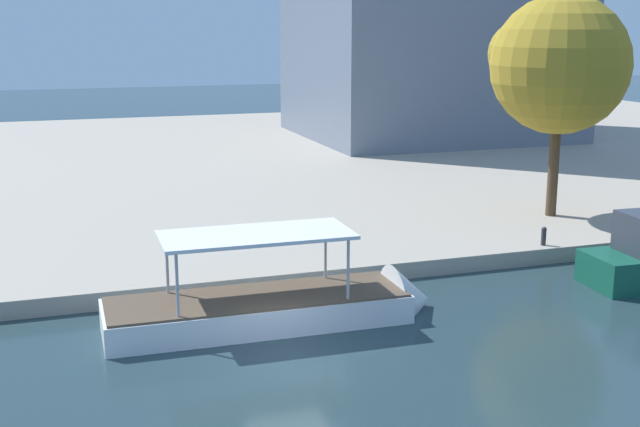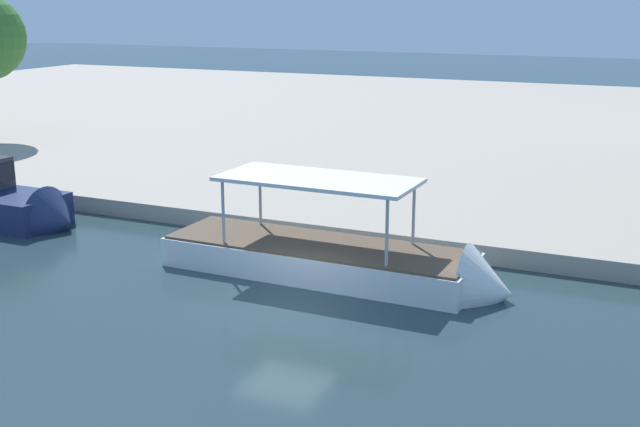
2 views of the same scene
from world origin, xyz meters
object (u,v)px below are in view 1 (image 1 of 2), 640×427
(tour_boat_2, at_px, (287,310))
(mooring_bollard_2, at_px, (630,229))
(mooring_bollard_0, at_px, (544,235))
(tree_1, at_px, (558,64))

(tour_boat_2, bearing_deg, mooring_bollard_2, 13.05)
(mooring_bollard_0, xyz_separation_m, mooring_bollard_2, (4.37, -0.02, -0.05))
(mooring_bollard_2, bearing_deg, tree_1, 100.58)
(tree_1, bearing_deg, mooring_bollard_2, -79.42)
(tour_boat_2, xyz_separation_m, mooring_bollard_2, (16.70, 3.60, 0.64))
(mooring_bollard_0, distance_m, tree_1, 9.08)
(mooring_bollard_2, bearing_deg, tour_boat_2, -167.82)
(mooring_bollard_2, height_order, tree_1, tree_1)
(mooring_bollard_0, relative_size, mooring_bollard_2, 1.14)
(tour_boat_2, bearing_deg, tree_1, 29.13)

